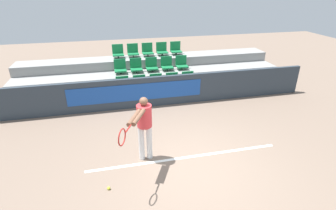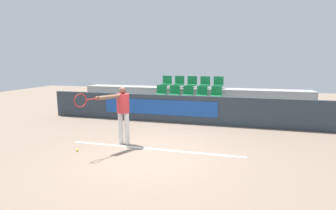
# 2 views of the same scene
# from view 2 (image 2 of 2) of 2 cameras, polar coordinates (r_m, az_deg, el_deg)

# --- Properties ---
(ground_plane) EXTENTS (30.00, 30.00, 0.00)m
(ground_plane) POSITION_cam_2_polar(r_m,az_deg,el_deg) (6.58, -4.21, -10.58)
(ground_plane) COLOR #7A6656
(court_baseline) EXTENTS (4.67, 0.08, 0.01)m
(court_baseline) POSITION_cam_2_polar(r_m,az_deg,el_deg) (6.91, -3.16, -9.53)
(court_baseline) COLOR white
(court_baseline) RESTS_ON ground
(barrier_wall) EXTENTS (10.45, 0.14, 1.03)m
(barrier_wall) POSITION_cam_2_polar(r_m,az_deg,el_deg) (9.64, 2.41, -0.91)
(barrier_wall) COLOR #2D3842
(barrier_wall) RESTS_ON ground
(bleacher_tier_front) EXTENTS (10.05, 0.91, 0.36)m
(bleacher_tier_front) POSITION_cam_2_polar(r_m,az_deg,el_deg) (10.21, 3.20, -2.24)
(bleacher_tier_front) COLOR gray
(bleacher_tier_front) RESTS_ON ground
(bleacher_tier_middle) EXTENTS (10.05, 0.91, 0.71)m
(bleacher_tier_middle) POSITION_cam_2_polar(r_m,az_deg,el_deg) (11.06, 4.21, -0.40)
(bleacher_tier_middle) COLOR gray
(bleacher_tier_middle) RESTS_ON ground
(bleacher_tier_back) EXTENTS (10.05, 0.91, 1.07)m
(bleacher_tier_back) POSITION_cam_2_polar(r_m,az_deg,el_deg) (11.92, 5.07, 1.18)
(bleacher_tier_back) COLOR gray
(bleacher_tier_back) RESTS_ON ground
(stadium_chair_0) EXTENTS (0.43, 0.36, 0.52)m
(stadium_chair_0) POSITION_cam_2_polar(r_m,az_deg,el_deg) (10.56, -2.93, 0.32)
(stadium_chair_0) COLOR #333333
(stadium_chair_0) RESTS_ON bleacher_tier_front
(stadium_chair_1) EXTENTS (0.43, 0.36, 0.52)m
(stadium_chair_1) POSITION_cam_2_polar(r_m,az_deg,el_deg) (10.39, 0.17, 0.19)
(stadium_chair_1) COLOR #333333
(stadium_chair_1) RESTS_ON bleacher_tier_front
(stadium_chair_2) EXTENTS (0.43, 0.36, 0.52)m
(stadium_chair_2) POSITION_cam_2_polar(r_m,az_deg,el_deg) (10.25, 3.36, 0.04)
(stadium_chair_2) COLOR #333333
(stadium_chair_2) RESTS_ON bleacher_tier_front
(stadium_chair_3) EXTENTS (0.43, 0.36, 0.52)m
(stadium_chair_3) POSITION_cam_2_polar(r_m,az_deg,el_deg) (10.15, 6.63, -0.10)
(stadium_chair_3) COLOR #333333
(stadium_chair_3) RESTS_ON bleacher_tier_front
(stadium_chair_4) EXTENTS (0.43, 0.36, 0.52)m
(stadium_chair_4) POSITION_cam_2_polar(r_m,az_deg,el_deg) (10.08, 9.95, -0.25)
(stadium_chair_4) COLOR #333333
(stadium_chair_4) RESTS_ON bleacher_tier_front
(stadium_chair_5) EXTENTS (0.43, 0.36, 0.52)m
(stadium_chair_5) POSITION_cam_2_polar(r_m,az_deg,el_deg) (11.37, -1.51, 2.81)
(stadium_chair_5) COLOR #333333
(stadium_chair_5) RESTS_ON bleacher_tier_middle
(stadium_chair_6) EXTENTS (0.43, 0.36, 0.52)m
(stadium_chair_6) POSITION_cam_2_polar(r_m,az_deg,el_deg) (11.21, 1.39, 2.72)
(stadium_chair_6) COLOR #333333
(stadium_chair_6) RESTS_ON bleacher_tier_middle
(stadium_chair_7) EXTENTS (0.43, 0.36, 0.52)m
(stadium_chair_7) POSITION_cam_2_polar(r_m,az_deg,el_deg) (11.09, 4.36, 2.62)
(stadium_chair_7) COLOR #333333
(stadium_chair_7) RESTS_ON bleacher_tier_middle
(stadium_chair_8) EXTENTS (0.43, 0.36, 0.52)m
(stadium_chair_8) POSITION_cam_2_polar(r_m,az_deg,el_deg) (10.99, 7.39, 2.51)
(stadium_chair_8) COLOR #333333
(stadium_chair_8) RESTS_ON bleacher_tier_middle
(stadium_chair_9) EXTENTS (0.43, 0.36, 0.52)m
(stadium_chair_9) POSITION_cam_2_polar(r_m,az_deg,el_deg) (10.93, 10.46, 2.39)
(stadium_chair_9) COLOR #333333
(stadium_chair_9) RESTS_ON bleacher_tier_middle
(stadium_chair_10) EXTENTS (0.43, 0.36, 0.52)m
(stadium_chair_10) POSITION_cam_2_polar(r_m,az_deg,el_deg) (12.21, -0.27, 4.97)
(stadium_chair_10) COLOR #333333
(stadium_chair_10) RESTS_ON bleacher_tier_back
(stadium_chair_11) EXTENTS (0.43, 0.36, 0.52)m
(stadium_chair_11) POSITION_cam_2_polar(r_m,az_deg,el_deg) (12.06, 2.44, 4.90)
(stadium_chair_11) COLOR #333333
(stadium_chair_11) RESTS_ON bleacher_tier_back
(stadium_chair_12) EXTENTS (0.43, 0.36, 0.52)m
(stadium_chair_12) POSITION_cam_2_polar(r_m,az_deg,el_deg) (11.95, 5.22, 4.83)
(stadium_chair_12) COLOR #333333
(stadium_chair_12) RESTS_ON bleacher_tier_back
(stadium_chair_13) EXTENTS (0.43, 0.36, 0.52)m
(stadium_chair_13) POSITION_cam_2_polar(r_m,az_deg,el_deg) (11.86, 8.04, 4.74)
(stadium_chair_13) COLOR #333333
(stadium_chair_13) RESTS_ON bleacher_tier_back
(stadium_chair_14) EXTENTS (0.43, 0.36, 0.52)m
(stadium_chair_14) POSITION_cam_2_polar(r_m,az_deg,el_deg) (11.80, 10.90, 4.64)
(stadium_chair_14) COLOR #333333
(stadium_chair_14) RESTS_ON bleacher_tier_back
(tennis_player) EXTENTS (0.80, 1.44, 1.59)m
(tennis_player) POSITION_cam_2_polar(r_m,az_deg,el_deg) (7.13, -10.22, -0.84)
(tennis_player) COLOR silver
(tennis_player) RESTS_ON ground
(tennis_ball) EXTENTS (0.07, 0.07, 0.07)m
(tennis_ball) POSITION_cam_2_polar(r_m,az_deg,el_deg) (7.12, -19.16, -9.23)
(tennis_ball) COLOR #CCDB33
(tennis_ball) RESTS_ON ground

